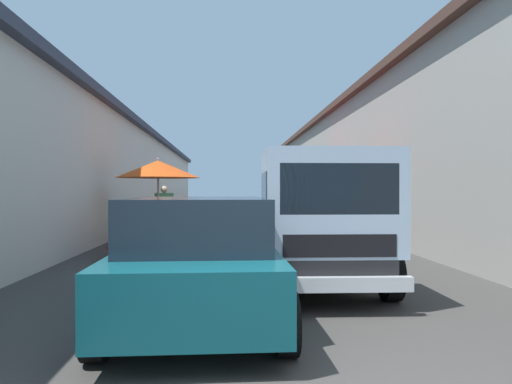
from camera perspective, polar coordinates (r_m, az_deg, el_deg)
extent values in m
plane|color=#3D3A38|center=(16.49, -1.80, -5.16)|extent=(90.00, 90.00, 0.00)
cube|color=beige|center=(19.95, -24.07, 1.57)|extent=(49.50, 7.00, 4.04)
cube|color=#383D4C|center=(20.12, -24.08, 7.68)|extent=(49.80, 7.50, 0.24)
cube|color=#A39E93|center=(20.30, 19.71, 2.72)|extent=(49.50, 7.00, 4.87)
cube|color=#4C3328|center=(20.58, 19.71, 9.84)|extent=(49.80, 7.50, 0.24)
cylinder|color=#9E9EA3|center=(19.53, 6.44, -0.90)|extent=(0.06, 0.06, 2.33)
cone|color=red|center=(19.54, 6.44, 2.01)|extent=(2.86, 2.86, 0.35)
sphere|color=#9E9EA3|center=(19.54, 6.44, 2.63)|extent=(0.07, 0.07, 0.07)
cube|color=brown|center=(19.30, 5.87, -3.29)|extent=(0.94, 0.58, 0.73)
sphere|color=orange|center=(19.31, 5.92, -2.07)|extent=(0.09, 0.09, 0.09)
sphere|color=orange|center=(19.58, 5.34, -2.04)|extent=(0.09, 0.09, 0.09)
sphere|color=orange|center=(19.04, 5.48, -2.10)|extent=(0.09, 0.09, 0.09)
cylinder|color=#9E9EA3|center=(13.90, -11.53, -1.22)|extent=(0.06, 0.06, 2.39)
cone|color=#D84C14|center=(13.91, -11.53, 2.68)|extent=(2.37, 2.37, 0.49)
sphere|color=#9E9EA3|center=(13.93, -11.53, 3.86)|extent=(0.07, 0.07, 0.07)
cube|color=olive|center=(14.13, -12.09, -4.55)|extent=(0.82, 0.71, 0.74)
sphere|color=orange|center=(14.34, -11.99, -2.61)|extent=(0.09, 0.09, 0.09)
sphere|color=orange|center=(13.86, -11.61, -2.93)|extent=(0.09, 0.09, 0.09)
sphere|color=orange|center=(14.25, -12.27, -2.85)|extent=(0.09, 0.09, 0.09)
sphere|color=orange|center=(14.12, -12.67, -2.87)|extent=(0.09, 0.09, 0.09)
sphere|color=orange|center=(14.12, -11.90, -2.87)|extent=(0.09, 0.09, 0.09)
cylinder|color=#9E9EA3|center=(14.18, 10.59, -1.83)|extent=(0.06, 0.06, 2.07)
cone|color=red|center=(14.17, 10.59, 1.37)|extent=(2.32, 2.32, 0.49)
sphere|color=#9E9EA3|center=(14.18, 10.59, 2.52)|extent=(0.07, 0.07, 0.07)
cube|color=#9E7547|center=(14.04, 11.81, -4.45)|extent=(0.72, 0.71, 0.80)
sphere|color=orange|center=(14.28, 12.13, -2.57)|extent=(0.09, 0.09, 0.09)
sphere|color=orange|center=(14.20, 12.44, -2.59)|extent=(0.09, 0.09, 0.09)
sphere|color=orange|center=(14.10, 11.32, -2.39)|extent=(0.09, 0.09, 0.09)
sphere|color=orange|center=(13.88, 11.32, -2.65)|extent=(0.09, 0.09, 0.09)
sphere|color=orange|center=(14.18, 12.37, -2.59)|extent=(0.09, 0.09, 0.09)
sphere|color=orange|center=(14.11, 11.25, -2.61)|extent=(0.09, 0.09, 0.09)
cube|color=#0F4C56|center=(5.82, -6.76, -9.37)|extent=(3.92, 1.77, 0.64)
cube|color=#19232D|center=(5.60, -6.84, -3.56)|extent=(2.36, 1.55, 0.56)
cube|color=black|center=(7.74, -6.12, -8.63)|extent=(0.12, 1.65, 0.20)
cube|color=silver|center=(7.76, -10.47, -6.52)|extent=(0.06, 0.24, 0.14)
cube|color=silver|center=(7.72, -1.75, -6.55)|extent=(0.06, 0.24, 0.14)
cylinder|color=black|center=(7.25, -13.19, -9.63)|extent=(0.60, 0.21, 0.60)
cylinder|color=black|center=(7.19, 0.68, -9.71)|extent=(0.60, 0.21, 0.60)
cylinder|color=black|center=(4.71, -18.42, -15.04)|extent=(0.60, 0.21, 0.60)
cylinder|color=black|center=(4.61, 3.59, -15.35)|extent=(0.60, 0.21, 0.60)
cube|color=black|center=(8.36, 6.35, -6.93)|extent=(4.82, 1.54, 0.36)
cube|color=#ADC6E0|center=(6.69, 8.51, -1.15)|extent=(1.56, 1.77, 1.40)
cube|color=#19232D|center=(5.97, 9.86, 0.37)|extent=(0.08, 1.47, 0.63)
cube|color=#19232D|center=(6.69, 8.51, 0.35)|extent=(1.07, 1.79, 0.45)
cube|color=black|center=(6.00, 9.88, -6.28)|extent=(0.08, 1.40, 0.28)
cube|color=silver|center=(5.99, 10.04, -10.74)|extent=(0.15, 1.75, 0.18)
cube|color=gray|center=(9.28, 10.60, -3.56)|extent=(3.16, 0.11, 0.50)
cube|color=gray|center=(9.05, 0.38, -3.65)|extent=(3.16, 0.11, 0.50)
cube|color=gray|center=(10.66, 4.38, -3.07)|extent=(0.08, 1.65, 0.50)
cylinder|color=black|center=(7.01, 15.64, -9.47)|extent=(0.72, 0.23, 0.72)
cylinder|color=black|center=(6.68, 1.01, -9.94)|extent=(0.72, 0.23, 0.72)
cylinder|color=black|center=(9.95, 10.08, -6.60)|extent=(0.72, 0.23, 0.72)
cylinder|color=black|center=(9.72, -0.12, -6.76)|extent=(0.72, 0.23, 0.72)
cylinder|color=#665B4C|center=(12.13, 9.46, -5.26)|extent=(0.14, 0.14, 0.77)
cylinder|color=#665B4C|center=(12.29, 9.51, -5.19)|extent=(0.14, 0.14, 0.77)
cube|color=#33518C|center=(12.17, 9.49, -2.08)|extent=(0.49, 0.32, 0.58)
sphere|color=tan|center=(12.16, 9.49, -0.23)|extent=(0.21, 0.21, 0.21)
cylinder|color=#33518C|center=(11.89, 9.41, -1.99)|extent=(0.08, 0.08, 0.52)
cylinder|color=#33518C|center=(12.44, 9.56, -1.90)|extent=(0.08, 0.08, 0.52)
cylinder|color=#232328|center=(16.15, -10.55, -3.79)|extent=(0.14, 0.14, 0.83)
cylinder|color=#232328|center=(16.09, -11.11, -3.81)|extent=(0.14, 0.14, 0.83)
cube|color=#4C8C59|center=(16.09, -10.83, -1.22)|extent=(0.42, 0.52, 0.62)
sphere|color=tan|center=(16.08, -10.83, 0.30)|extent=(0.23, 0.23, 0.23)
cylinder|color=#4C8C59|center=(16.20, -9.87, -1.10)|extent=(0.08, 0.08, 0.56)
cylinder|color=#4C8C59|center=(15.98, -11.80, -1.12)|extent=(0.08, 0.08, 0.56)
cylinder|color=black|center=(12.13, -15.80, -6.04)|extent=(0.45, 0.13, 0.44)
cylinder|color=black|center=(10.90, -16.64, -6.75)|extent=(0.45, 0.15, 0.44)
cube|color=red|center=(11.46, -16.24, -6.16)|extent=(0.92, 0.36, 0.08)
ellipsoid|color=black|center=(11.13, -16.45, -4.43)|extent=(0.58, 0.31, 0.20)
cube|color=red|center=(12.04, -15.84, -3.94)|extent=(0.17, 0.33, 0.56)
cylinder|color=silver|center=(11.96, -15.88, -3.49)|extent=(0.28, 0.08, 0.68)
cylinder|color=black|center=(11.87, -15.93, -1.83)|extent=(0.55, 0.08, 0.04)
cylinder|color=red|center=(7.51, -8.49, -8.36)|extent=(0.30, 0.30, 0.03)
cylinder|color=red|center=(7.65, -8.41, -9.79)|extent=(0.04, 0.04, 0.42)
cylinder|color=red|center=(7.55, -9.35, -9.92)|extent=(0.04, 0.04, 0.42)
cylinder|color=red|center=(7.43, -8.56, -10.09)|extent=(0.04, 0.04, 0.42)
cylinder|color=red|center=(7.53, -7.62, -9.95)|extent=(0.04, 0.04, 0.42)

